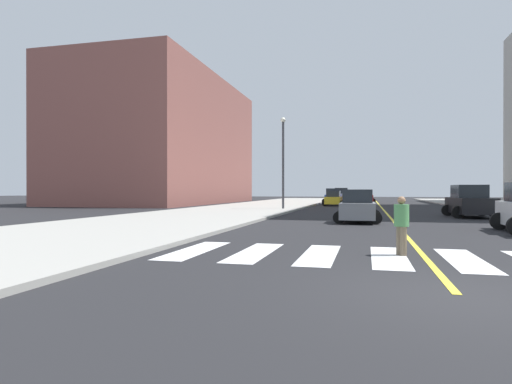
{
  "coord_description": "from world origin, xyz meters",
  "views": [
    {
      "loc": [
        -1.47,
        -7.92,
        1.75
      ],
      "look_at": [
        -9.26,
        23.02,
        1.61
      ],
      "focal_mm": 30.86,
      "sensor_mm": 36.0,
      "label": 1
    }
  ],
  "objects_px": {
    "car_blue_sixth": "(333,197)",
    "pedestrian_crossing": "(401,223)",
    "car_black_fourth": "(470,202)",
    "car_silver_seventh": "(342,195)",
    "car_gray_second": "(358,207)",
    "car_yellow_fifth": "(334,199)",
    "car_red_third": "(366,197)",
    "street_lamp": "(283,155)"
  },
  "relations": [
    {
      "from": "car_silver_seventh",
      "to": "car_yellow_fifth",
      "type": "bearing_deg",
      "value": -89.89
    },
    {
      "from": "car_silver_seventh",
      "to": "street_lamp",
      "type": "distance_m",
      "value": 29.07
    },
    {
      "from": "car_gray_second",
      "to": "car_silver_seventh",
      "type": "xyz_separation_m",
      "value": [
        -3.09,
        41.87,
        0.13
      ]
    },
    {
      "from": "pedestrian_crossing",
      "to": "car_yellow_fifth",
      "type": "bearing_deg",
      "value": -23.43
    },
    {
      "from": "car_gray_second",
      "to": "car_blue_sixth",
      "type": "distance_m",
      "value": 31.39
    },
    {
      "from": "car_gray_second",
      "to": "street_lamp",
      "type": "distance_m",
      "value": 15.32
    },
    {
      "from": "car_blue_sixth",
      "to": "pedestrian_crossing",
      "type": "bearing_deg",
      "value": -85.97
    },
    {
      "from": "street_lamp",
      "to": "car_gray_second",
      "type": "bearing_deg",
      "value": -63.62
    },
    {
      "from": "car_black_fourth",
      "to": "street_lamp",
      "type": "xyz_separation_m",
      "value": [
        -13.52,
        6.76,
        3.81
      ]
    },
    {
      "from": "car_black_fourth",
      "to": "car_yellow_fifth",
      "type": "xyz_separation_m",
      "value": [
        -10.04,
        18.78,
        -0.2
      ]
    },
    {
      "from": "car_red_third",
      "to": "street_lamp",
      "type": "bearing_deg",
      "value": -106.94
    },
    {
      "from": "car_black_fourth",
      "to": "car_silver_seventh",
      "type": "relative_size",
      "value": 1.03
    },
    {
      "from": "car_gray_second",
      "to": "car_yellow_fifth",
      "type": "height_order",
      "value": "car_gray_second"
    },
    {
      "from": "street_lamp",
      "to": "car_black_fourth",
      "type": "bearing_deg",
      "value": -26.58
    },
    {
      "from": "car_yellow_fifth",
      "to": "street_lamp",
      "type": "bearing_deg",
      "value": -104.41
    },
    {
      "from": "car_yellow_fifth",
      "to": "car_blue_sixth",
      "type": "bearing_deg",
      "value": 96.26
    },
    {
      "from": "car_gray_second",
      "to": "street_lamp",
      "type": "xyz_separation_m",
      "value": [
        -6.58,
        13.26,
        3.96
      ]
    },
    {
      "from": "car_silver_seventh",
      "to": "street_lamp",
      "type": "relative_size",
      "value": 0.59
    },
    {
      "from": "car_blue_sixth",
      "to": "pedestrian_crossing",
      "type": "relative_size",
      "value": 2.82
    },
    {
      "from": "car_red_third",
      "to": "car_black_fourth",
      "type": "distance_m",
      "value": 31.45
    },
    {
      "from": "car_silver_seventh",
      "to": "street_lamp",
      "type": "height_order",
      "value": "street_lamp"
    },
    {
      "from": "car_gray_second",
      "to": "car_red_third",
      "type": "height_order",
      "value": "car_gray_second"
    },
    {
      "from": "car_gray_second",
      "to": "pedestrian_crossing",
      "type": "relative_size",
      "value": 2.52
    },
    {
      "from": "car_silver_seventh",
      "to": "pedestrian_crossing",
      "type": "relative_size",
      "value": 2.93
    },
    {
      "from": "car_silver_seventh",
      "to": "pedestrian_crossing",
      "type": "xyz_separation_m",
      "value": [
        4.46,
        -53.92,
        -0.1
      ]
    },
    {
      "from": "car_silver_seventh",
      "to": "pedestrian_crossing",
      "type": "distance_m",
      "value": 54.11
    },
    {
      "from": "car_yellow_fifth",
      "to": "pedestrian_crossing",
      "type": "height_order",
      "value": "car_yellow_fifth"
    },
    {
      "from": "car_gray_second",
      "to": "car_red_third",
      "type": "relative_size",
      "value": 1.0
    },
    {
      "from": "car_red_third",
      "to": "car_blue_sixth",
      "type": "height_order",
      "value": "car_blue_sixth"
    },
    {
      "from": "pedestrian_crossing",
      "to": "street_lamp",
      "type": "bearing_deg",
      "value": -12.82
    },
    {
      "from": "car_blue_sixth",
      "to": "street_lamp",
      "type": "xyz_separation_m",
      "value": [
        -3.02,
        -17.93,
        3.87
      ]
    },
    {
      "from": "car_red_third",
      "to": "car_yellow_fifth",
      "type": "xyz_separation_m",
      "value": [
        -3.52,
        -11.99,
        -0.06
      ]
    },
    {
      "from": "pedestrian_crossing",
      "to": "car_gray_second",
      "type": "bearing_deg",
      "value": -23.79
    },
    {
      "from": "car_yellow_fifth",
      "to": "street_lamp",
      "type": "relative_size",
      "value": 0.47
    },
    {
      "from": "car_black_fourth",
      "to": "car_silver_seventh",
      "type": "distance_m",
      "value": 36.77
    },
    {
      "from": "car_gray_second",
      "to": "car_silver_seventh",
      "type": "distance_m",
      "value": 41.99
    },
    {
      "from": "car_black_fourth",
      "to": "car_blue_sixth",
      "type": "distance_m",
      "value": 26.83
    },
    {
      "from": "car_yellow_fifth",
      "to": "car_blue_sixth",
      "type": "distance_m",
      "value": 5.93
    },
    {
      "from": "car_blue_sixth",
      "to": "car_silver_seventh",
      "type": "xyz_separation_m",
      "value": [
        0.47,
        10.68,
        0.05
      ]
    },
    {
      "from": "car_silver_seventh",
      "to": "street_lamp",
      "type": "xyz_separation_m",
      "value": [
        -3.49,
        -28.61,
        3.82
      ]
    },
    {
      "from": "car_silver_seventh",
      "to": "car_red_third",
      "type": "bearing_deg",
      "value": -52.53
    },
    {
      "from": "car_black_fourth",
      "to": "car_yellow_fifth",
      "type": "bearing_deg",
      "value": -64.39
    }
  ]
}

